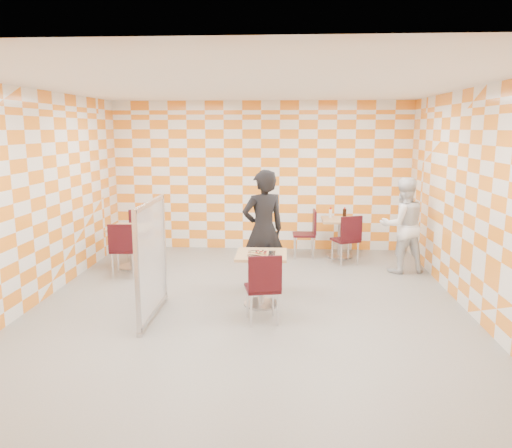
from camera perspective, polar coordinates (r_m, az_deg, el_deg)
The scene contains 15 objects.
room_shell at distance 7.22m, azimuth -0.63°, elevation 3.25°, with size 7.00×7.00×7.00m.
main_table at distance 6.99m, azimuth 0.62°, elevation -5.30°, with size 0.70×0.70×0.75m.
second_table at distance 9.73m, azimuth 9.58°, elevation -0.83°, with size 0.70×0.70×0.75m.
empty_table at distance 9.14m, azimuth -14.05°, elevation -1.76°, with size 0.70×0.70×0.75m.
chair_main_front at distance 6.30m, azimuth 0.88°, elevation -6.81°, with size 0.50×0.51×0.92m.
chair_second_front at distance 9.16m, azimuth 10.48°, elevation -1.37°, with size 0.56×0.56×0.92m.
chair_second_side at distance 9.62m, azimuth 6.05°, elevation -0.66°, with size 0.45×0.44×0.92m.
chair_empty_near at distance 8.56m, azimuth -14.95°, elevation -2.41°, with size 0.45×0.46×0.92m.
chair_empty_far at distance 9.77m, azimuth -13.21°, elevation -0.71°, with size 0.46×0.46×0.92m.
partition at distance 6.62m, azimuth -11.85°, elevation -3.95°, with size 0.08×1.38×1.55m.
man_dark at distance 7.63m, azimuth 0.84°, elevation -0.71°, with size 0.68×0.44×1.85m, color black.
man_white at distance 8.91m, azimuth 16.40°, elevation -0.14°, with size 0.80×0.62×1.65m, color white.
pizza_on_foil at distance 6.91m, azimuth 0.62°, elevation -3.28°, with size 0.40×0.40×0.04m.
sport_bottle at distance 9.80m, azimuth 8.51°, elevation 1.25°, with size 0.06×0.06×0.20m.
soda_bottle at distance 9.66m, azimuth 10.08°, elevation 1.15°, with size 0.07×0.07×0.23m.
Camera 1 is at (0.51, -6.59, 2.46)m, focal length 35.00 mm.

